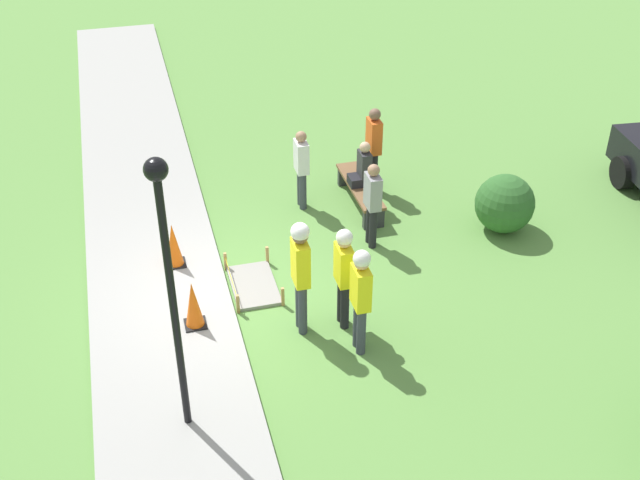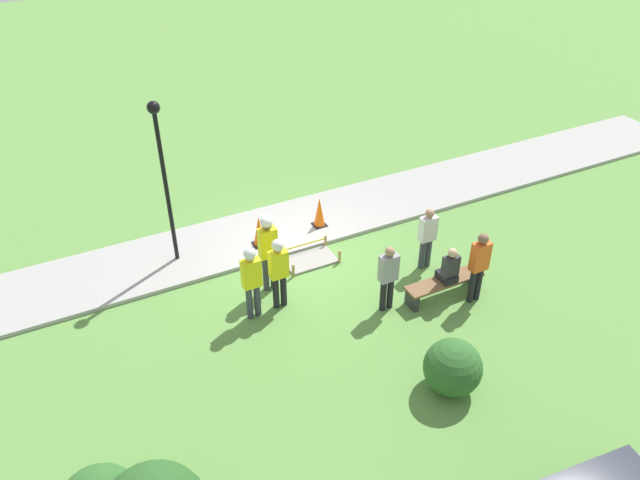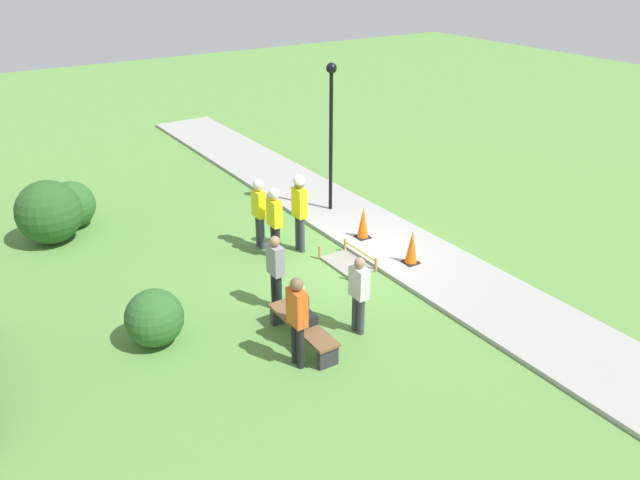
# 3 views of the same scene
# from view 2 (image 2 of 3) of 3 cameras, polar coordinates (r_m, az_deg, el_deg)

# --- Properties ---
(ground_plane) EXTENTS (60.00, 60.00, 0.00)m
(ground_plane) POSITION_cam_2_polar(r_m,az_deg,el_deg) (15.45, -2.27, -1.28)
(ground_plane) COLOR #5B8E42
(sidewalk) EXTENTS (28.00, 2.27, 0.10)m
(sidewalk) POSITION_cam_2_polar(r_m,az_deg,el_deg) (16.28, -3.96, 0.95)
(sidewalk) COLOR #9E9E99
(sidewalk) RESTS_ON ground_plane
(wet_concrete_patch) EXTENTS (1.28, 0.79, 0.35)m
(wet_concrete_patch) POSITION_cam_2_polar(r_m,az_deg,el_deg) (15.18, -0.92, -1.83)
(wet_concrete_patch) COLOR gray
(wet_concrete_patch) RESTS_ON ground_plane
(traffic_cone_near_patch) EXTENTS (0.34, 0.34, 0.82)m
(traffic_cone_near_patch) POSITION_cam_2_polar(r_m,az_deg,el_deg) (16.12, -0.05, 2.58)
(traffic_cone_near_patch) COLOR black
(traffic_cone_near_patch) RESTS_ON sidewalk
(traffic_cone_far_patch) EXTENTS (0.34, 0.34, 0.81)m
(traffic_cone_far_patch) POSITION_cam_2_polar(r_m,az_deg,el_deg) (15.46, -5.59, 0.84)
(traffic_cone_far_patch) COLOR black
(traffic_cone_far_patch) RESTS_ON sidewalk
(park_bench) EXTENTS (1.90, 0.44, 0.45)m
(park_bench) POSITION_cam_2_polar(r_m,az_deg,el_deg) (14.23, 11.29, -4.00)
(park_bench) COLOR #2D2D33
(park_bench) RESTS_ON ground_plane
(person_seated_on_bench) EXTENTS (0.36, 0.44, 0.89)m
(person_seated_on_bench) POSITION_cam_2_polar(r_m,az_deg,el_deg) (13.94, 11.75, -2.55)
(person_seated_on_bench) COLOR black
(person_seated_on_bench) RESTS_ON park_bench
(worker_supervisor) EXTENTS (0.40, 0.25, 1.76)m
(worker_supervisor) POSITION_cam_2_polar(r_m,az_deg,el_deg) (13.27, -3.80, -2.54)
(worker_supervisor) COLOR black
(worker_supervisor) RESTS_ON ground_plane
(worker_assistant) EXTENTS (0.40, 0.26, 1.80)m
(worker_assistant) POSITION_cam_2_polar(r_m,az_deg,el_deg) (13.03, -6.28, -3.35)
(worker_assistant) COLOR #383D47
(worker_assistant) RESTS_ON ground_plane
(worker_trainee) EXTENTS (0.40, 0.28, 1.96)m
(worker_trainee) POSITION_cam_2_polar(r_m,az_deg,el_deg) (13.70, -4.79, -0.49)
(worker_trainee) COLOR #383D47
(worker_trainee) RESTS_ON ground_plane
(bystander_in_orange_shirt) EXTENTS (0.40, 0.23, 1.77)m
(bystander_in_orange_shirt) POSITION_cam_2_polar(r_m,az_deg,el_deg) (13.86, 14.33, -2.10)
(bystander_in_orange_shirt) COLOR black
(bystander_in_orange_shirt) RESTS_ON ground_plane
(bystander_in_gray_shirt) EXTENTS (0.40, 0.22, 1.61)m
(bystander_in_gray_shirt) POSITION_cam_2_polar(r_m,az_deg,el_deg) (14.72, 9.78, 0.43)
(bystander_in_gray_shirt) COLOR #383D47
(bystander_in_gray_shirt) RESTS_ON ground_plane
(bystander_in_white_shirt) EXTENTS (0.40, 0.22, 1.64)m
(bystander_in_white_shirt) POSITION_cam_2_polar(r_m,az_deg,el_deg) (13.34, 6.25, -3.19)
(bystander_in_white_shirt) COLOR black
(bystander_in_white_shirt) RESTS_ON ground_plane
(lamppost_near) EXTENTS (0.28, 0.28, 4.01)m
(lamppost_near) POSITION_cam_2_polar(r_m,az_deg,el_deg) (14.19, -14.25, 6.97)
(lamppost_near) COLOR black
(lamppost_near) RESTS_ON sidewalk
(shrub_rounded_near) EXTENTS (1.10, 1.10, 1.10)m
(shrub_rounded_near) POSITION_cam_2_polar(r_m,az_deg,el_deg) (12.03, 12.04, -11.33)
(shrub_rounded_near) COLOR #2D6028
(shrub_rounded_near) RESTS_ON ground_plane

